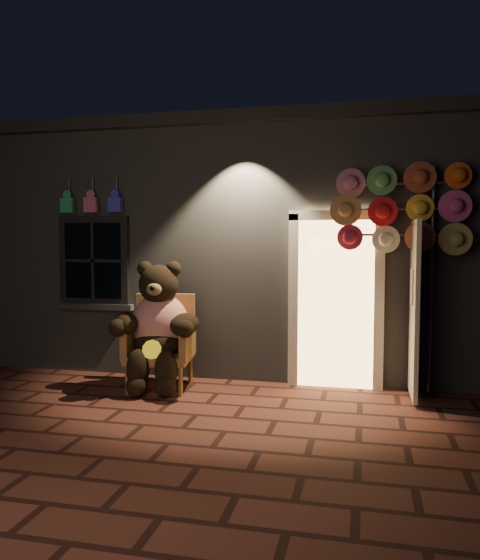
% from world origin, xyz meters
% --- Properties ---
extents(ground, '(60.00, 60.00, 0.00)m').
position_xyz_m(ground, '(0.00, 0.00, 0.00)').
color(ground, '#5C2C23').
rests_on(ground, ground).
extents(shop_building, '(7.30, 5.95, 3.51)m').
position_xyz_m(shop_building, '(0.00, 3.99, 1.74)').
color(shop_building, slate).
rests_on(shop_building, ground).
extents(wicker_armchair, '(0.86, 0.80, 1.14)m').
position_xyz_m(wicker_armchair, '(-0.76, 0.98, 0.57)').
color(wicker_armchair, '#9A5E3B').
rests_on(wicker_armchair, ground).
extents(teddy_bear, '(1.13, 0.93, 1.56)m').
position_xyz_m(teddy_bear, '(-0.74, 0.84, 0.78)').
color(teddy_bear, red).
rests_on(teddy_bear, ground).
extents(hat_rack, '(1.53, 0.22, 2.71)m').
position_xyz_m(hat_rack, '(2.11, 1.28, 2.16)').
color(hat_rack, '#59595E').
rests_on(hat_rack, ground).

